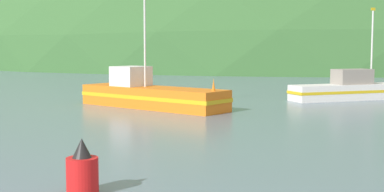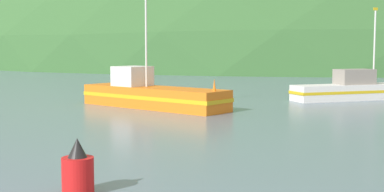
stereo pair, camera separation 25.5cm
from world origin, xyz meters
The scene contains 6 objects.
hill_mid_right centered at (-10.62, 173.89, 0.00)m, with size 126.03×100.82×85.59m, color #2D562D.
hill_mid_left centered at (71.91, 148.88, 0.00)m, with size 135.86×108.69×89.72m, color #47703D.
hill_far_right centered at (58.57, 144.28, 0.00)m, with size 208.11×166.49×84.39m, color #386633.
fishing_boat_white centered at (15.88, 39.73, 0.71)m, with size 11.11×4.15×6.53m.
fishing_boat_orange centered at (0.67, 36.74, 0.79)m, with size 8.92×9.26×7.49m.
channel_buoy centered at (-2.21, 17.70, 0.59)m, with size 0.82×0.82×1.44m.
Camera 1 is at (-1.27, 4.30, 3.75)m, focal length 49.08 mm.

